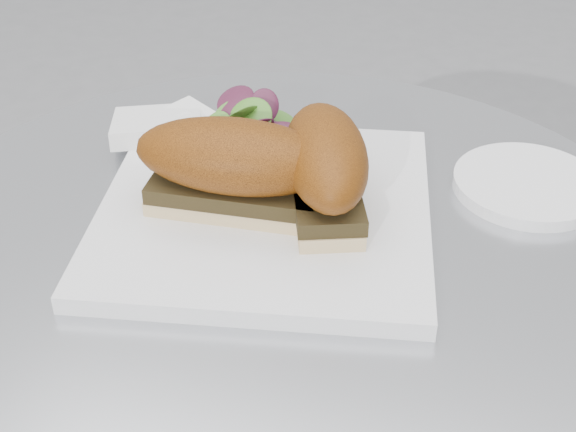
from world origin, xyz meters
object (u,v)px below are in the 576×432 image
object	(u,v)px
plate	(265,210)
sandwich_right	(325,165)
saucer	(528,185)
sandwich_left	(235,165)

from	to	relation	value
plate	sandwich_right	distance (m)	0.07
saucer	sandwich_right	bearing A→B (deg)	-147.98
plate	saucer	distance (m)	0.24
sandwich_left	sandwich_right	bearing A→B (deg)	12.88
plate	sandwich_right	world-z (taller)	sandwich_right
sandwich_left	sandwich_right	size ratio (longest dim) A/B	1.06
plate	saucer	bearing A→B (deg)	27.58
sandwich_left	sandwich_right	world-z (taller)	same
sandwich_left	saucer	xyz separation A→B (m)	(0.24, 0.13, -0.05)
saucer	plate	bearing A→B (deg)	-152.42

